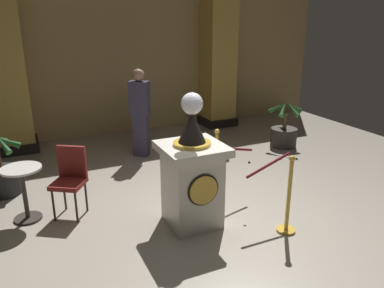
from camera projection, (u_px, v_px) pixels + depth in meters
ground_plane at (208, 214)px, 5.28m from camera, size 10.61×10.61×0.00m
back_wall at (118, 52)px, 8.57m from camera, size 10.61×0.16×3.71m
pedestal_clock at (192, 175)px, 4.84m from camera, size 0.79×0.79×1.75m
stanchion_near at (288, 206)px, 4.74m from camera, size 0.24×0.24×1.03m
stanchion_far at (216, 169)px, 5.93m from camera, size 0.24×0.24×1.00m
velvet_rope at (250, 156)px, 5.20m from camera, size 0.86×0.89×0.22m
column_left at (3, 63)px, 7.28m from camera, size 0.90×0.90×3.56m
column_right at (218, 54)px, 9.17m from camera, size 0.83×0.83×3.56m
potted_palm_left at (1, 176)px, 5.82m from camera, size 0.72×0.64×0.99m
potted_palm_right at (284, 133)px, 7.98m from camera, size 0.69×0.68×1.00m
bystander_guest at (140, 111)px, 7.22m from camera, size 0.42×0.40×1.70m
cafe_table at (24, 187)px, 4.99m from camera, size 0.52×0.52×0.75m
cafe_chair_red at (70, 175)px, 5.13m from camera, size 0.55×0.55×0.96m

